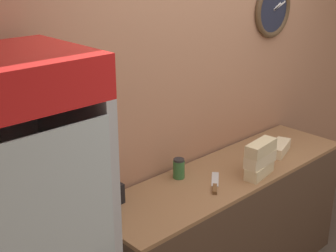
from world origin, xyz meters
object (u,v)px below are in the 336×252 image
sandwich_stack_bottom (259,170)px  napkin_dispenser (113,194)px  condiment_jar (179,168)px  sandwich_stack_middle (260,159)px  sandwich_stack_top (261,148)px  chefs_knife (215,185)px  beverage_cooler (18,245)px  sandwich_flat_left (280,148)px

sandwich_stack_bottom → napkin_dispenser: napkin_dispenser is taller
condiment_jar → sandwich_stack_middle: bearing=-40.1°
sandwich_stack_top → chefs_knife: sandwich_stack_top is taller
condiment_jar → sandwich_stack_bottom: bearing=-40.1°
sandwich_stack_bottom → condiment_jar: condiment_jar is taller
sandwich_stack_bottom → condiment_jar: bearing=139.9°
beverage_cooler → sandwich_flat_left: bearing=-1.4°
sandwich_flat_left → chefs_knife: 0.73m
sandwich_stack_middle → sandwich_flat_left: size_ratio=0.93×
chefs_knife → condiment_jar: 0.26m
sandwich_flat_left → beverage_cooler: bearing=178.6°
sandwich_stack_bottom → sandwich_stack_middle: 0.08m
sandwich_stack_top → chefs_knife: size_ratio=1.03×
beverage_cooler → sandwich_stack_middle: 1.59m
sandwich_stack_middle → sandwich_stack_top: size_ratio=0.99×
napkin_dispenser → sandwich_stack_middle: bearing=-21.8°
sandwich_stack_bottom → sandwich_stack_top: size_ratio=1.01×
sandwich_stack_top → napkin_dispenser: bearing=158.2°
sandwich_stack_bottom → sandwich_flat_left: 0.43m
sandwich_flat_left → condiment_jar: condiment_jar is taller
condiment_jar → chefs_knife: bearing=-72.1°
sandwich_stack_bottom → beverage_cooler: bearing=173.8°
chefs_knife → condiment_jar: condiment_jar is taller
sandwich_stack_middle → chefs_knife: bearing=163.4°
sandwich_stack_middle → chefs_knife: size_ratio=1.03×
sandwich_stack_bottom → sandwich_flat_left: sandwich_stack_bottom is taller
beverage_cooler → sandwich_stack_top: bearing=-6.2°
condiment_jar → napkin_dispenser: condiment_jar is taller
beverage_cooler → condiment_jar: (1.18, 0.17, -0.06)m
beverage_cooler → sandwich_stack_bottom: (1.58, -0.17, -0.09)m
sandwich_stack_middle → condiment_jar: sandwich_stack_middle is taller
sandwich_stack_top → condiment_jar: sandwich_stack_top is taller
beverage_cooler → chefs_knife: (1.26, -0.07, -0.12)m
sandwich_stack_middle → napkin_dispenser: 0.98m
sandwich_stack_middle → beverage_cooler: bearing=173.8°
condiment_jar → napkin_dispenser: 0.51m
sandwich_stack_bottom → sandwich_stack_middle: (0.00, 0.00, 0.08)m
sandwich_flat_left → condiment_jar: bearing=165.1°
sandwich_stack_bottom → chefs_knife: (-0.32, 0.10, -0.03)m
sandwich_stack_bottom → chefs_knife: bearing=163.4°
sandwich_stack_bottom → sandwich_stack_top: sandwich_stack_top is taller
beverage_cooler → chefs_knife: bearing=-3.4°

